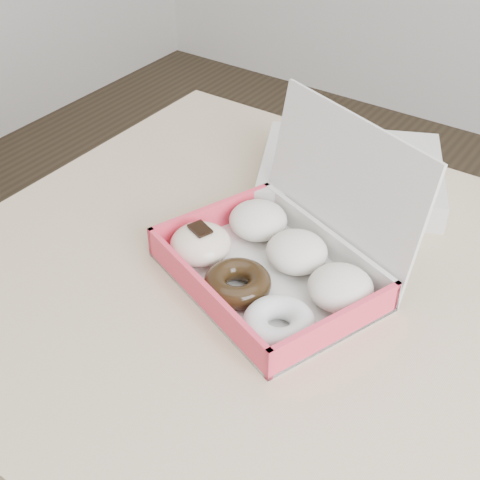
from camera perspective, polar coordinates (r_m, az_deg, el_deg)
The scene contains 3 objects.
table at distance 0.89m, azimuth 11.65°, elevation -10.87°, with size 1.20×0.80×0.75m.
donut_box at distance 0.87m, azimuth 3.15°, elevation -1.47°, with size 0.34×0.32×0.20m.
newspapers at distance 1.07m, azimuth 9.44°, elevation 5.66°, with size 0.28×0.22×0.04m, color silver.
Camera 1 is at (0.18, -0.58, 1.33)m, focal length 50.00 mm.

